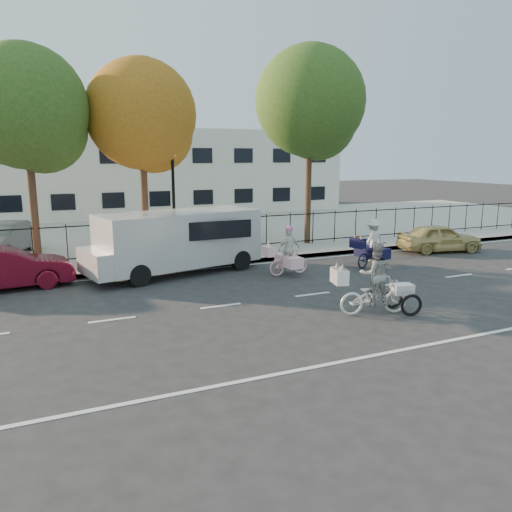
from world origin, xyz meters
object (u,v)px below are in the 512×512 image
lot_car_d (236,224)px  lamppost (173,183)px  red_sedan (4,269)px  zebra_trike (374,287)px  bull_bike (372,248)px  unicorn_bike (288,257)px  gold_sedan (440,238)px  lot_car_c (2,239)px  white_van (177,240)px

lot_car_d → lamppost: bearing=-124.9°
lamppost → red_sedan: lamppost is taller
zebra_trike → bull_bike: (3.54, 4.84, -0.02)m
unicorn_bike → gold_sedan: bearing=-85.0°
unicorn_bike → red_sedan: size_ratio=0.43×
lamppost → unicorn_bike: (2.99, -4.21, -2.45)m
unicorn_bike → lot_car_d: (1.15, 7.86, 0.16)m
bull_bike → lot_car_c: bull_bike is taller
lamppost → white_van: size_ratio=0.65×
lamppost → red_sedan: (-6.17, -2.30, -2.43)m
bull_bike → gold_sedan: 4.79m
unicorn_bike → gold_sedan: unicorn_bike is taller
lot_car_d → gold_sedan: bearing=-29.5°
red_sedan → lot_car_d: 11.91m
zebra_trike → lamppost: bearing=32.2°
white_van → bull_bike: bearing=-28.3°
zebra_trike → unicorn_bike: size_ratio=1.28×
lamppost → lot_car_d: lamppost is taller
lot_car_c → lamppost: bearing=-4.5°
gold_sedan → lot_car_d: size_ratio=0.93×
white_van → lot_car_d: (4.68, 5.94, -0.41)m
bull_bike → white_van: (-7.11, 1.98, 0.50)m
zebra_trike → white_van: 7.72m
red_sedan → gold_sedan: bearing=-97.5°
bull_bike → gold_sedan: bull_bike is taller
gold_sedan → red_sedan: bearing=99.8°
red_sedan → white_van: bearing=-95.2°
white_van → lamppost: bearing=64.2°
unicorn_bike → white_van: 4.06m
white_van → red_sedan: (-5.64, 0.00, -0.55)m
lamppost → zebra_trike: bearing=-71.7°
bull_bike → lot_car_c: 14.90m
unicorn_bike → red_sedan: 9.37m
zebra_trike → lot_car_d: size_ratio=0.58×
zebra_trike → lot_car_c: size_ratio=0.54×
lamppost → lot_car_c: size_ratio=1.02×
zebra_trike → bull_bike: 6.00m
unicorn_bike → lot_car_c: 11.86m
gold_sedan → lot_car_d: (-7.05, 6.64, 0.20)m
lamppost → unicorn_bike: bearing=-54.6°
unicorn_bike → lot_car_c: (-9.44, 7.18, 0.18)m
white_van → lot_car_d: 7.58m
lot_car_d → white_van: bearing=-114.4°
bull_bike → lot_car_d: size_ratio=0.52×
lamppost → lot_car_c: lamppost is taller
lamppost → lot_car_d: size_ratio=1.10×
bull_bike → gold_sedan: size_ratio=0.56×
lot_car_c → lot_car_d: (10.59, 0.68, -0.03)m
gold_sedan → unicorn_bike: bearing=110.5°
gold_sedan → lot_car_d: bearing=58.8°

